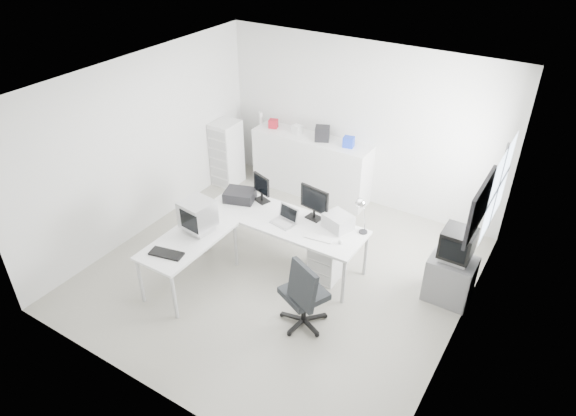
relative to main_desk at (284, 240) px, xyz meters
The scene contains 30 objects.
floor 0.46m from the main_desk, 68.31° to the right, with size 5.00×5.00×0.01m, color beige.
ceiling 2.44m from the main_desk, 68.31° to the right, with size 5.00×5.00×0.01m, color white.
back_wall 2.48m from the main_desk, 87.49° to the left, with size 5.00×0.02×2.80m, color silver.
left_wall 2.62m from the main_desk, behind, with size 0.02×5.00×2.80m, color silver.
right_wall 2.80m from the main_desk, ahead, with size 0.02×5.00×2.80m, color silver.
window 3.01m from the main_desk, 20.26° to the left, with size 0.02×1.20×1.10m, color white, non-canonical shape.
wall_picture 2.99m from the main_desk, ahead, with size 0.04×0.90×0.60m, color black, non-canonical shape.
main_desk is the anchor object (origin of this frame).
side_desk 1.39m from the main_desk, 127.69° to the right, with size 0.70×1.40×0.75m, color silver, non-canonical shape.
drawer_pedestal 0.71m from the main_desk, ahead, with size 0.40×0.50×0.60m, color silver.
inkjet_printer 0.97m from the main_desk, behind, with size 0.44×0.34×0.16m, color black.
lcd_monitor_small 0.85m from the main_desk, 155.56° to the left, with size 0.34×0.20×0.43m, color black, non-canonical shape.
lcd_monitor_large 0.76m from the main_desk, 35.54° to the left, with size 0.47×0.19×0.49m, color black, non-canonical shape.
laptop 0.49m from the main_desk, 63.43° to the right, with size 0.31×0.32×0.21m, color #B7B7BA, non-canonical shape.
white_keyboard 0.77m from the main_desk, 12.99° to the right, with size 0.39×0.12×0.02m, color silver.
white_mouse 1.04m from the main_desk, ahead, with size 0.06×0.06×0.06m, color silver.
laser_printer 0.92m from the main_desk, 16.35° to the left, with size 0.36×0.31×0.21m, color #A7A7A7.
desk_lamp 1.31m from the main_desk, 15.26° to the left, with size 0.18×0.18×0.53m, color silver, non-canonical shape.
crt_monitor 1.35m from the main_desk, 135.00° to the right, with size 0.41×0.41×0.47m, color #B7B7BA, non-canonical shape.
black_keyboard 1.77m from the main_desk, 119.54° to the right, with size 0.44×0.18×0.03m, color black.
office_chair 1.32m from the main_desk, 46.72° to the right, with size 0.64×0.64×1.10m, color #232628, non-canonical shape.
tv_cabinet 2.37m from the main_desk, 12.14° to the left, with size 0.59×0.49×0.65m, color slate.
crt_tv 2.42m from the main_desk, 12.14° to the left, with size 0.50×0.48×0.45m, color black, non-canonical shape.
sideboard 2.11m from the main_desk, 108.92° to the left, with size 2.18×0.54×1.09m, color silver.
clutter_box_a 2.61m from the main_desk, 126.67° to the left, with size 0.15×0.14×0.15m, color #A41724.
clutter_box_b 2.36m from the main_desk, 116.26° to the left, with size 0.15×0.13×0.15m, color silver.
clutter_box_c 2.21m from the main_desk, 103.62° to the left, with size 0.24×0.22×0.24m, color black.
clutter_box_d 2.15m from the main_desk, 89.50° to the left, with size 0.17×0.15×0.17m, color #1B38BD.
clutter_bottle 2.83m from the main_desk, 131.27° to the left, with size 0.07×0.07×0.22m, color silver.
filing_cabinet 2.65m from the main_desk, 145.83° to the left, with size 0.43×0.51×1.22m, color silver.
Camera 1 is at (3.17, -4.90, 4.81)m, focal length 32.00 mm.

